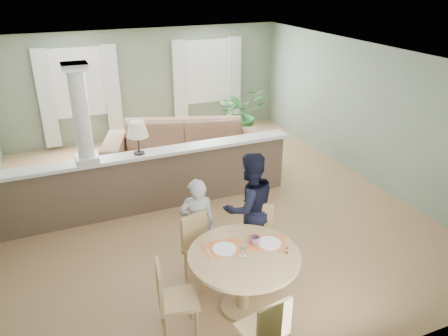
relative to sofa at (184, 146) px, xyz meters
name	(u,v)px	position (x,y,z in m)	size (l,w,h in m)	color
ground	(203,204)	(-0.22, -1.72, -0.49)	(8.00, 8.00, 0.00)	tan
room_shell	(187,101)	(-0.25, -1.09, 1.32)	(7.02, 8.02, 2.71)	gray
pony_wall	(145,174)	(-1.20, -1.52, 0.22)	(5.32, 0.38, 2.70)	brown
sofa	(184,146)	(0.00, 0.00, 0.00)	(3.36, 1.31, 0.98)	#956D51
houseplant	(241,113)	(1.88, 1.16, 0.19)	(1.22, 1.06, 1.36)	#28642A
dining_table	(244,265)	(-0.67, -4.46, 0.17)	(1.37, 1.37, 0.94)	tan
chair_far_boy	(200,245)	(-0.97, -3.69, 0.05)	(0.56, 0.56, 0.98)	tan
chair_far_man	(257,235)	(-0.14, -3.77, 0.05)	(0.61, 0.61, 0.99)	tan
chair_near	(266,330)	(-0.86, -5.40, 0.05)	(0.51, 0.51, 0.98)	tan
chair_side	(171,297)	(-1.63, -4.53, 0.05)	(0.51, 0.51, 0.98)	tan
child_person	(197,224)	(-0.91, -3.41, 0.21)	(0.51, 0.34, 1.40)	#A1A1A6
man_person	(249,207)	(-0.13, -3.48, 0.35)	(0.82, 0.64, 1.68)	black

